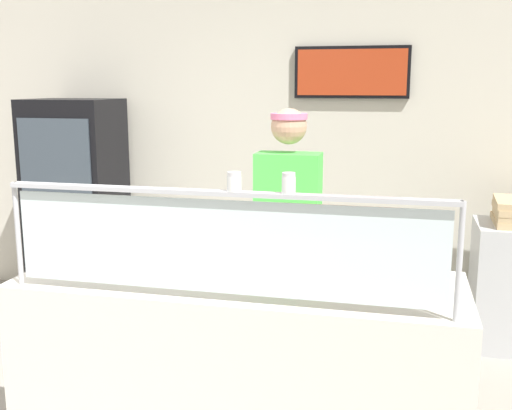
{
  "coord_description": "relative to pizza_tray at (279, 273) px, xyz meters",
  "views": [
    {
      "loc": [
        1.85,
        -2.41,
        1.9
      ],
      "look_at": [
        1.17,
        0.42,
        1.32
      ],
      "focal_mm": 42.92,
      "sensor_mm": 36.0,
      "label": 1
    }
  ],
  "objects": [
    {
      "name": "ground_plane",
      "position": [
        -0.18,
        0.53,
        -0.97
      ],
      "size": [
        12.0,
        12.0,
        0.0
      ],
      "primitive_type": "plane",
      "color": "gray",
      "rests_on": "ground"
    },
    {
      "name": "sneeze_guard",
      "position": [
        -0.18,
        -0.41,
        0.29
      ],
      "size": [
        2.02,
        0.06,
        0.5
      ],
      "color": "#B2B5BC",
      "rests_on": "serving_counter"
    },
    {
      "name": "shop_rear_unit",
      "position": [
        -0.18,
        2.17,
        0.39
      ],
      "size": [
        6.6,
        0.13,
        2.7
      ],
      "color": "beige",
      "rests_on": "ground"
    },
    {
      "name": "parmesan_shaker",
      "position": [
        -0.12,
        -0.41,
        0.52
      ],
      "size": [
        0.06,
        0.06,
        0.08
      ],
      "color": "white",
      "rests_on": "sneeze_guard"
    },
    {
      "name": "pizza_server",
      "position": [
        0.01,
        -0.02,
        0.02
      ],
      "size": [
        0.15,
        0.29,
        0.01
      ],
      "primitive_type": "cube",
      "rotation": [
        0.0,
        0.0,
        -0.27
      ],
      "color": "#ADAFB7",
      "rests_on": "pizza_tray"
    },
    {
      "name": "serving_counter",
      "position": [
        -0.18,
        -0.09,
        -0.49
      ],
      "size": [
        2.2,
        0.76,
        0.95
      ],
      "primitive_type": "cube",
      "color": "silver",
      "rests_on": "ground"
    },
    {
      "name": "pepper_flake_shaker",
      "position": [
        0.12,
        -0.41,
        0.52
      ],
      "size": [
        0.06,
        0.06,
        0.09
      ],
      "color": "white",
      "rests_on": "sneeze_guard"
    },
    {
      "name": "pizza_tray",
      "position": [
        0.0,
        0.0,
        0.0
      ],
      "size": [
        0.41,
        0.41,
        0.04
      ],
      "color": "#9EA0A8",
      "rests_on": "serving_counter"
    },
    {
      "name": "worker_figure",
      "position": [
        -0.07,
        0.63,
        0.04
      ],
      "size": [
        0.41,
        0.5,
        1.76
      ],
      "color": "#23232D",
      "rests_on": "ground"
    },
    {
      "name": "drink_fridge",
      "position": [
        -2.11,
        1.73,
        -0.08
      ],
      "size": [
        0.72,
        0.6,
        1.77
      ],
      "color": "black",
      "rests_on": "ground"
    }
  ]
}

